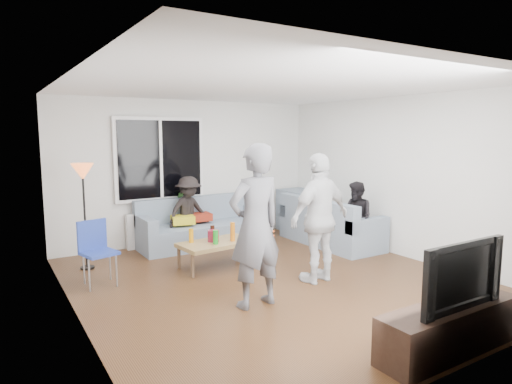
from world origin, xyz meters
TOP-DOWN VIEW (x-y plane):
  - floor at (0.00, 0.00)m, footprint 5.00×5.50m
  - ceiling at (0.00, 0.00)m, footprint 5.00×5.50m
  - wall_back at (0.00, 2.77)m, footprint 5.00×0.04m
  - wall_front at (0.00, -2.77)m, footprint 5.00×0.04m
  - wall_left at (-2.52, 0.00)m, footprint 0.04×5.50m
  - wall_right at (2.52, 0.00)m, footprint 0.04×5.50m
  - window_frame at (-0.60, 2.69)m, footprint 1.62×0.06m
  - window_glass at (-0.60, 2.65)m, footprint 1.50×0.02m
  - window_mullion at (-0.60, 2.64)m, footprint 0.05×0.03m
  - radiator at (-0.60, 2.65)m, footprint 1.30×0.12m
  - potted_plant at (-0.29, 2.62)m, footprint 0.20×0.17m
  - vase at (-0.71, 2.62)m, footprint 0.19×0.19m
  - sofa_back_section at (0.02, 2.27)m, footprint 2.30×0.85m
  - sofa_right_section at (2.02, 1.13)m, footprint 2.00×0.85m
  - sofa_corner at (2.32, 2.27)m, footprint 0.85×0.85m
  - cushion_yellow at (-0.38, 2.25)m, footprint 0.44×0.39m
  - cushion_red at (-0.00, 2.33)m, footprint 0.38×0.33m
  - coffee_table at (-0.39, 0.94)m, footprint 1.16×0.71m
  - pitcher at (-0.42, 0.97)m, footprint 0.17×0.17m
  - side_chair at (-2.05, 1.05)m, footprint 0.49×0.49m
  - floor_lamp at (-2.05, 1.91)m, footprint 0.32×0.32m
  - player_left at (-0.67, -0.62)m, footprint 0.72×0.50m
  - player_right at (0.52, -0.34)m, footprint 1.07×0.55m
  - spectator_right at (2.02, 0.48)m, footprint 0.51×0.63m
  - spectator_back at (-0.24, 2.30)m, footprint 0.88×0.61m
  - tv_console at (0.27, -2.50)m, footprint 1.60×0.40m
  - television at (0.27, -2.50)m, footprint 1.08×0.14m
  - bottle_a at (-0.73, 1.08)m, footprint 0.07×0.07m
  - bottle_d at (-0.16, 0.84)m, footprint 0.07×0.07m
  - bottle_b at (-0.46, 0.81)m, footprint 0.08×0.08m
  - bottle_c at (-0.37, 1.10)m, footprint 0.07×0.07m
  - bottle_e at (-0.05, 1.05)m, footprint 0.07×0.07m

SIDE VIEW (x-z plane):
  - floor at x=0.00m, z-range -0.04..0.00m
  - coffee_table at x=-0.39m, z-range 0.00..0.40m
  - tv_console at x=0.27m, z-range 0.00..0.44m
  - radiator at x=-0.60m, z-range 0.00..0.62m
  - sofa_back_section at x=0.02m, z-range 0.00..0.85m
  - sofa_right_section at x=2.02m, z-range 0.00..0.85m
  - sofa_corner at x=2.32m, z-range 0.00..0.85m
  - side_chair at x=-2.05m, z-range 0.00..0.86m
  - pitcher at x=-0.42m, z-range 0.40..0.57m
  - bottle_a at x=-0.73m, z-range 0.40..0.60m
  - bottle_b at x=-0.46m, z-range 0.40..0.61m
  - bottle_c at x=-0.37m, z-range 0.40..0.61m
  - cushion_yellow at x=-0.38m, z-range 0.44..0.58m
  - cushion_red at x=0.00m, z-range 0.45..0.57m
  - bottle_e at x=-0.05m, z-range 0.40..0.62m
  - bottle_d at x=-0.16m, z-range 0.40..0.68m
  - spectator_right at x=2.02m, z-range 0.00..1.20m
  - spectator_back at x=-0.24m, z-range 0.00..1.26m
  - vase at x=-0.71m, z-range 0.62..0.80m
  - television at x=0.27m, z-range 0.44..1.06m
  - floor_lamp at x=-2.05m, z-range 0.00..1.56m
  - potted_plant at x=-0.29m, z-range 0.62..0.97m
  - player_right at x=0.52m, z-range 0.00..1.75m
  - player_left at x=-0.67m, z-range 0.00..1.89m
  - wall_back at x=0.00m, z-range 0.00..2.60m
  - wall_front at x=0.00m, z-range 0.00..2.60m
  - wall_left at x=-2.52m, z-range 0.00..2.60m
  - wall_right at x=2.52m, z-range 0.00..2.60m
  - window_frame at x=-0.60m, z-range 0.81..2.29m
  - window_glass at x=-0.60m, z-range 0.88..2.23m
  - window_mullion at x=-0.60m, z-range 0.88..2.23m
  - ceiling at x=0.00m, z-range 2.60..2.64m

